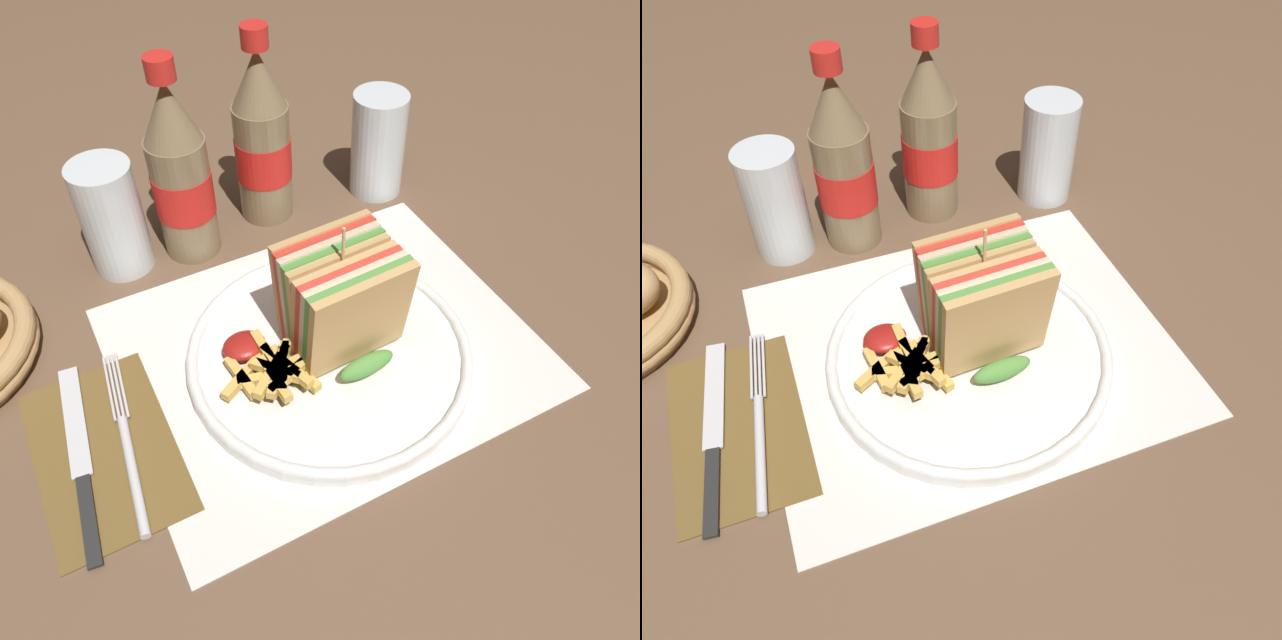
# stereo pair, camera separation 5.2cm
# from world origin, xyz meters

# --- Properties ---
(ground_plane) EXTENTS (4.00, 4.00, 0.00)m
(ground_plane) POSITION_xyz_m (0.00, 0.00, 0.00)
(ground_plane) COLOR brown
(placemat) EXTENTS (0.41, 0.33, 0.00)m
(placemat) POSITION_xyz_m (-0.01, 0.03, 0.00)
(placemat) COLOR silver
(placemat) RESTS_ON ground_plane
(plate_main) EXTENTS (0.29, 0.29, 0.02)m
(plate_main) POSITION_xyz_m (-0.02, 0.01, 0.01)
(plate_main) COLOR white
(plate_main) RESTS_ON ground_plane
(club_sandwich) EXTENTS (0.11, 0.11, 0.14)m
(club_sandwich) POSITION_xyz_m (0.00, 0.02, 0.07)
(club_sandwich) COLOR tan
(club_sandwich) RESTS_ON plate_main
(fries_pile) EXTENTS (0.11, 0.09, 0.02)m
(fries_pile) POSITION_xyz_m (-0.08, 0.00, 0.03)
(fries_pile) COLOR gold
(fries_pile) RESTS_ON plate_main
(ketchup_blob) EXTENTS (0.04, 0.04, 0.02)m
(ketchup_blob) POSITION_xyz_m (-0.09, 0.05, 0.03)
(ketchup_blob) COLOR maroon
(ketchup_blob) RESTS_ON plate_main
(napkin) EXTENTS (0.12, 0.19, 0.00)m
(napkin) POSITION_xyz_m (-0.25, 0.01, 0.00)
(napkin) COLOR brown
(napkin) RESTS_ON ground_plane
(fork) EXTENTS (0.04, 0.20, 0.01)m
(fork) POSITION_xyz_m (-0.23, -0.01, 0.01)
(fork) COLOR silver
(fork) RESTS_ON napkin
(knife) EXTENTS (0.04, 0.21, 0.00)m
(knife) POSITION_xyz_m (-0.27, 0.01, 0.01)
(knife) COLOR black
(knife) RESTS_ON napkin
(coke_bottle_near) EXTENTS (0.07, 0.07, 0.23)m
(coke_bottle_near) POSITION_xyz_m (-0.08, 0.24, 0.10)
(coke_bottle_near) COLOR #7A6647
(coke_bottle_near) RESTS_ON ground_plane
(coke_bottle_far) EXTENTS (0.07, 0.07, 0.23)m
(coke_bottle_far) POSITION_xyz_m (0.03, 0.26, 0.10)
(coke_bottle_far) COLOR #7A6647
(coke_bottle_far) RESTS_ON ground_plane
(glass_near) EXTENTS (0.07, 0.07, 0.13)m
(glass_near) POSITION_xyz_m (0.18, 0.24, 0.06)
(glass_near) COLOR silver
(glass_near) RESTS_ON ground_plane
(glass_far) EXTENTS (0.07, 0.07, 0.13)m
(glass_far) POSITION_xyz_m (-0.16, 0.25, 0.07)
(glass_far) COLOR silver
(glass_far) RESTS_ON ground_plane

